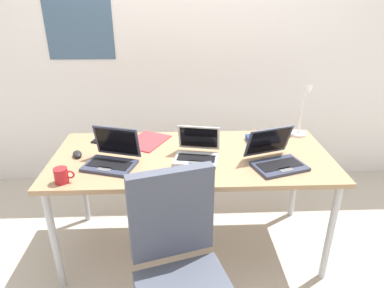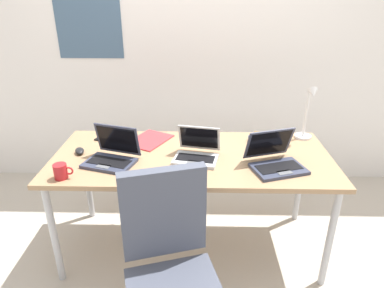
% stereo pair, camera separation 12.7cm
% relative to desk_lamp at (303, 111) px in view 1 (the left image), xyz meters
% --- Properties ---
extents(ground_plane, '(12.00, 12.00, 0.00)m').
position_rel_desk_lamp_xyz_m(ground_plane, '(-0.80, -0.28, -0.94)').
color(ground_plane, '#B7AD9E').
extents(wall_back, '(6.00, 0.13, 2.60)m').
position_rel_desk_lamp_xyz_m(wall_back, '(-0.80, 0.82, 0.36)').
color(wall_back, silver).
rests_on(wall_back, ground_plane).
extents(desk, '(1.80, 0.80, 0.74)m').
position_rel_desk_lamp_xyz_m(desk, '(-0.80, -0.28, -0.25)').
color(desk, '#9E7A56').
rests_on(desk, ground_plane).
extents(desk_lamp, '(0.12, 0.18, 0.40)m').
position_rel_desk_lamp_xyz_m(desk_lamp, '(0.00, 0.00, 0.00)').
color(desk_lamp, white).
rests_on(desk_lamp, desk).
extents(laptop_back_left, '(0.35, 0.32, 0.22)m').
position_rel_desk_lamp_xyz_m(laptop_back_left, '(-1.30, -0.38, -0.15)').
color(laptop_back_left, '#33384C').
rests_on(laptop_back_left, desk).
extents(laptop_center, '(0.31, 0.29, 0.20)m').
position_rel_desk_lamp_xyz_m(laptop_center, '(-0.77, -0.32, -0.16)').
color(laptop_center, '#B7BABC').
rests_on(laptop_center, desk).
extents(laptop_front_right, '(0.38, 0.36, 0.22)m').
position_rel_desk_lamp_xyz_m(laptop_front_right, '(-0.29, -0.43, -0.15)').
color(laptop_front_right, '#33384C').
rests_on(laptop_front_right, desk).
extents(computer_mouse, '(0.09, 0.11, 0.03)m').
position_rel_desk_lamp_xyz_m(computer_mouse, '(-1.54, -0.26, -0.18)').
color(computer_mouse, black).
rests_on(computer_mouse, desk).
extents(cell_phone, '(0.11, 0.15, 0.01)m').
position_rel_desk_lamp_xyz_m(cell_phone, '(-1.45, -0.00, -0.19)').
color(cell_phone, black).
rests_on(cell_phone, desk).
extents(book_stack, '(0.21, 0.16, 0.06)m').
position_rel_desk_lamp_xyz_m(book_stack, '(-0.30, -0.08, -0.17)').
color(book_stack, navy).
rests_on(book_stack, desk).
extents(paper_folder_by_keyboard, '(0.35, 0.38, 0.01)m').
position_rel_desk_lamp_xyz_m(paper_folder_by_keyboard, '(-1.11, -0.05, -0.19)').
color(paper_folder_by_keyboard, red).
rests_on(paper_folder_by_keyboard, desk).
extents(coffee_mug, '(0.11, 0.08, 0.09)m').
position_rel_desk_lamp_xyz_m(coffee_mug, '(-1.54, -0.59, -0.15)').
color(coffee_mug, '#B21E23').
rests_on(coffee_mug, desk).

